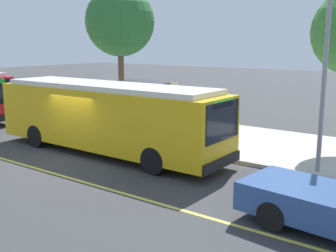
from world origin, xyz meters
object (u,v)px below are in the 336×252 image
at_px(route_sign_post, 175,104).
at_px(pedestrian_commuter, 134,114).
at_px(waiting_bench, 150,119).
at_px(transit_bus_main, 107,115).

xyz_separation_m(route_sign_post, pedestrian_commuter, (-2.82, 0.46, -0.84)).
relative_size(route_sign_post, pedestrian_commuter, 1.66).
xyz_separation_m(waiting_bench, pedestrian_commuter, (0.22, -1.52, 0.48)).
relative_size(waiting_bench, route_sign_post, 0.57).
bearing_deg(transit_bus_main, route_sign_post, 57.93).
bearing_deg(pedestrian_commuter, route_sign_post, -9.22).
bearing_deg(route_sign_post, waiting_bench, 146.99).
xyz_separation_m(waiting_bench, route_sign_post, (3.04, -1.97, 1.32)).
height_order(waiting_bench, pedestrian_commuter, pedestrian_commuter).
xyz_separation_m(transit_bus_main, waiting_bench, (-1.41, 4.57, -0.98)).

